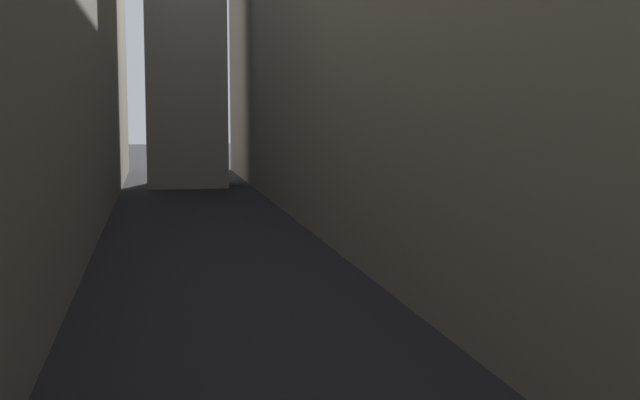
# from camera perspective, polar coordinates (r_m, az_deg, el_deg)

# --- Properties ---
(ground_plane) EXTENTS (264.00, 264.00, 0.00)m
(ground_plane) POSITION_cam_1_polar(r_m,az_deg,el_deg) (38.89, -6.99, -3.62)
(ground_plane) COLOR black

